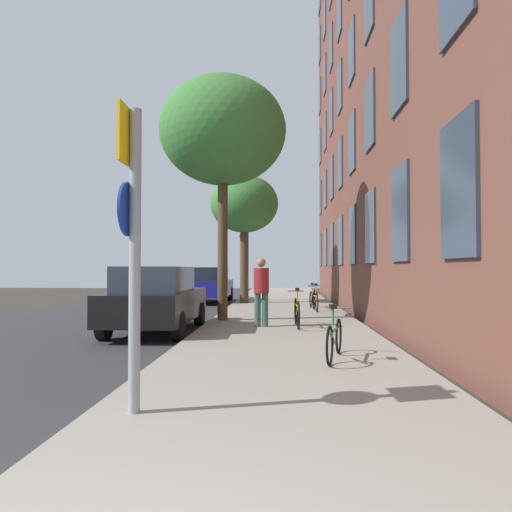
% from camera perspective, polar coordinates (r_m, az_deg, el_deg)
% --- Properties ---
extents(ground_plane, '(41.80, 41.80, 0.00)m').
position_cam_1_polar(ground_plane, '(16.83, -8.82, -6.89)').
color(ground_plane, '#332D28').
extents(road_asphalt, '(7.00, 38.00, 0.01)m').
position_cam_1_polar(road_asphalt, '(17.37, -15.67, -6.66)').
color(road_asphalt, '#2D2D30').
rests_on(road_asphalt, ground).
extents(sidewalk, '(4.20, 38.00, 0.12)m').
position_cam_1_polar(sidewalk, '(16.48, 3.27, -6.81)').
color(sidewalk, gray).
rests_on(sidewalk, ground).
extents(building_facade, '(0.56, 27.00, 19.51)m').
position_cam_1_polar(building_facade, '(18.09, 12.36, 25.46)').
color(building_facade, brown).
rests_on(building_facade, ground).
extents(sign_post, '(0.15, 0.60, 3.13)m').
position_cam_1_polar(sign_post, '(5.04, -14.64, 2.82)').
color(sign_post, gray).
rests_on(sign_post, sidewalk).
extents(traffic_light, '(0.43, 0.24, 3.67)m').
position_cam_1_polar(traffic_light, '(21.83, -1.32, 1.25)').
color(traffic_light, black).
rests_on(traffic_light, sidewalk).
extents(tree_near, '(3.63, 3.63, 6.95)m').
position_cam_1_polar(tree_near, '(14.06, -4.02, 14.66)').
color(tree_near, '#4C3823').
rests_on(tree_near, sidewalk).
extents(tree_far, '(2.90, 2.90, 5.46)m').
position_cam_1_polar(tree_far, '(20.34, -1.42, 6.16)').
color(tree_far, '#4C3823').
rests_on(tree_far, sidewalk).
extents(bicycle_0, '(0.56, 1.65, 0.90)m').
position_cam_1_polar(bicycle_0, '(7.85, 9.42, -9.70)').
color(bicycle_0, black).
rests_on(bicycle_0, sidewalk).
extents(bicycle_1, '(0.42, 1.79, 0.98)m').
position_cam_1_polar(bicycle_1, '(12.03, 4.96, -6.66)').
color(bicycle_1, black).
rests_on(bicycle_1, sidewalk).
extents(bicycle_2, '(0.42, 1.63, 0.95)m').
position_cam_1_polar(bicycle_2, '(16.49, 7.15, -5.30)').
color(bicycle_2, black).
rests_on(bicycle_2, sidewalk).
extents(bicycle_3, '(0.48, 1.61, 0.91)m').
position_cam_1_polar(bicycle_3, '(18.32, 6.83, -4.97)').
color(bicycle_3, black).
rests_on(bicycle_3, sidewalk).
extents(pedestrian_0, '(0.49, 0.49, 1.73)m').
position_cam_1_polar(pedestrian_0, '(11.97, 0.64, -3.80)').
color(pedestrian_0, '#33594C').
rests_on(pedestrian_0, sidewalk).
extents(car_0, '(1.87, 4.27, 1.62)m').
position_cam_1_polar(car_0, '(11.95, -11.89, -5.04)').
color(car_0, black).
rests_on(car_0, road_asphalt).
extents(car_1, '(1.80, 4.24, 1.62)m').
position_cam_1_polar(car_1, '(21.84, -5.58, -3.44)').
color(car_1, navy).
rests_on(car_1, road_asphalt).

